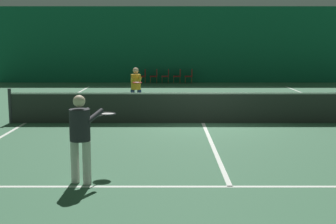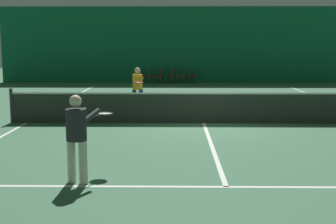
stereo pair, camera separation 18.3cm
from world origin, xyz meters
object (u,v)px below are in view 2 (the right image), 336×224
at_px(courtside_chair_2, 170,75).
at_px(tennis_net, 204,107).
at_px(courtside_chair_3, 182,75).
at_px(player_far, 138,86).
at_px(courtside_chair_4, 193,75).
at_px(courtside_chair_0, 147,75).
at_px(player_near, 78,132).
at_px(courtside_chair_1, 159,75).

bearing_deg(courtside_chair_2, tennis_net, 4.83).
bearing_deg(courtside_chair_3, player_far, -8.99).
relative_size(courtside_chair_2, courtside_chair_4, 1.00).
height_order(courtside_chair_0, courtside_chair_4, same).
height_order(player_near, courtside_chair_2, player_near).
bearing_deg(courtside_chair_0, courtside_chair_4, 90.00).
height_order(player_near, courtside_chair_1, player_near).
bearing_deg(courtside_chair_3, courtside_chair_0, -90.00).
bearing_deg(courtside_chair_4, tennis_net, -0.94).
height_order(player_near, courtside_chair_0, player_near).
bearing_deg(courtside_chair_3, courtside_chair_2, -90.00).
bearing_deg(player_far, player_near, -9.22).
bearing_deg(player_near, player_far, 20.33).
bearing_deg(player_near, courtside_chair_3, 16.59).
bearing_deg(courtside_chair_1, player_near, -2.10).
bearing_deg(courtside_chair_4, courtside_chair_0, -90.00).
relative_size(tennis_net, courtside_chair_0, 14.29).
height_order(tennis_net, player_near, player_near).
xyz_separation_m(tennis_net, courtside_chair_4, (0.23, 13.89, -0.03)).
relative_size(player_near, player_far, 1.01).
bearing_deg(courtside_chair_0, courtside_chair_3, 90.00).
height_order(courtside_chair_1, courtside_chair_4, same).
distance_m(player_near, player_far, 8.83).
bearing_deg(courtside_chair_1, courtside_chair_0, -90.00).
bearing_deg(courtside_chair_1, courtside_chair_4, 90.00).
bearing_deg(tennis_net, courtside_chair_1, 97.69).
height_order(tennis_net, courtside_chair_2, tennis_net).
relative_size(courtside_chair_1, courtside_chair_4, 1.00).
distance_m(player_near, courtside_chair_2, 20.11).
bearing_deg(player_far, courtside_chair_0, 174.79).
bearing_deg(player_near, tennis_net, -0.30).
relative_size(courtside_chair_0, courtside_chair_4, 1.00).
relative_size(player_far, courtside_chair_3, 1.86).
height_order(player_near, courtside_chair_3, player_near).
height_order(player_far, courtside_chair_1, player_far).
bearing_deg(tennis_net, courtside_chair_2, 94.83).
bearing_deg(courtside_chair_2, courtside_chair_0, -90.00).
bearing_deg(courtside_chair_3, courtside_chair_4, 90.00).
bearing_deg(player_near, courtside_chair_4, 14.61).
xyz_separation_m(tennis_net, courtside_chair_1, (-1.88, 13.89, -0.03)).
bearing_deg(tennis_net, courtside_chair_4, 89.06).
distance_m(courtside_chair_0, courtside_chair_4, 2.81).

